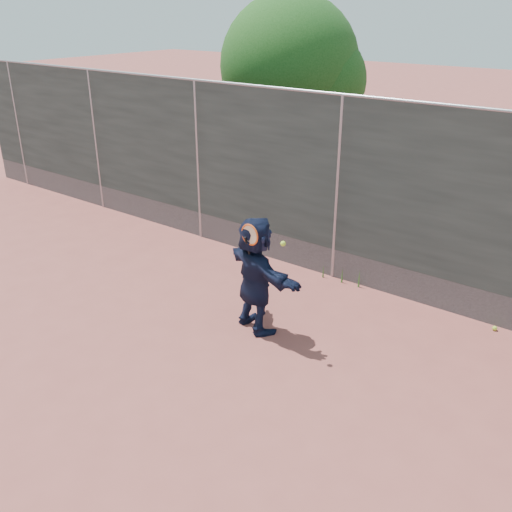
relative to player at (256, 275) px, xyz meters
The scene contains 7 objects.
ground 1.61m from the player, 89.24° to the right, with size 80.00×80.00×0.00m, color #9E4C42.
player is the anchor object (origin of this frame).
ball_ground 3.48m from the player, 35.70° to the left, with size 0.07×0.07×0.07m, color #AFDB30.
fence 2.25m from the player, 89.51° to the left, with size 20.00×0.06×3.03m.
swing_action 0.69m from the player, 63.16° to the right, with size 0.72×0.14×0.51m.
tree_left 6.26m from the player, 118.66° to the left, with size 3.15×3.00×4.53m.
weed_clump 2.15m from the player, 81.14° to the left, with size 0.68×0.07×0.30m.
Camera 1 is at (4.24, -4.24, 4.24)m, focal length 40.00 mm.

